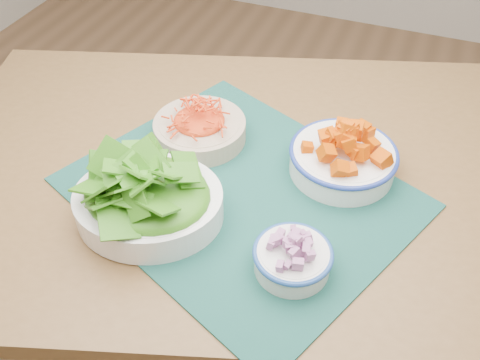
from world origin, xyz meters
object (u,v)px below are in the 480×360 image
Objects in this scene: table at (242,197)px; placemat at (240,192)px; lettuce_bowl at (147,194)px; onion_bowl at (293,256)px; squash_bowl at (344,152)px; carrot_bowl at (200,126)px.

placemat reaches higher than table.
lettuce_bowl is 0.27m from onion_bowl.
placemat is at bearing 136.64° from onion_bowl.
squash_bowl is at bearing 61.24° from placemat.
table is 4.56× the size of lettuce_bowl.
onion_bowl reaches higher than table.
lettuce_bowl is at bearing -113.96° from placemat.
squash_bowl is 0.38m from lettuce_bowl.
placemat is 0.18m from carrot_bowl.
lettuce_bowl reaches higher than table.
squash_bowl reaches higher than table.
carrot_bowl is 1.51× the size of onion_bowl.
squash_bowl is 0.81× the size of lettuce_bowl.
table is 0.18m from carrot_bowl.
placemat is (0.02, -0.08, 0.10)m from table.
carrot_bowl is at bearing 162.37° from placemat.
squash_bowl is 1.97× the size of onion_bowl.
onion_bowl is at bearing -42.27° from carrot_bowl.
onion_bowl is (0.27, -0.02, -0.02)m from lettuce_bowl.
onion_bowl is (0.17, -0.21, 0.13)m from table.
table is at bearing -20.71° from carrot_bowl.
placemat is at bearing -90.28° from table.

